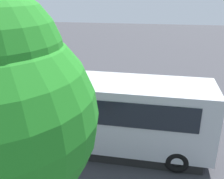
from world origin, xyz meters
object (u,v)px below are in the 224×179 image
spectator_left (125,104)px  traffic_cone (133,95)px  tour_bus (102,115)px  parked_motorcycle_silver (120,119)px  spectator_far_left (149,108)px  stunt_motorcycle (108,82)px  spectator_centre (103,102)px  spectator_right (80,104)px  spectator_far_right (58,102)px

spectator_left → traffic_cone: 3.12m
tour_bus → spectator_left: bearing=-105.1°
tour_bus → parked_motorcycle_silver: tour_bus is taller
spectator_far_left → stunt_motorcycle: 5.65m
spectator_centre → spectator_right: (1.21, 0.35, -0.01)m
tour_bus → spectator_centre: 2.86m
spectator_far_right → traffic_cone: spectator_far_right is taller
tour_bus → parked_motorcycle_silver: 2.29m
spectator_right → spectator_far_right: 1.28m
spectator_centre → spectator_right: bearing=16.3°
spectator_left → parked_motorcycle_silver: bearing=78.4°
tour_bus → traffic_cone: 5.90m
spectator_right → parked_motorcycle_silver: 2.38m
spectator_centre → traffic_cone: spectator_centre is taller
spectator_left → spectator_centre: size_ratio=1.04×
spectator_left → stunt_motorcycle: spectator_left is taller
spectator_far_right → traffic_cone: size_ratio=2.68×
traffic_cone → tour_bus: bearing=81.1°
spectator_centre → spectator_left: bearing=175.8°
spectator_right → parked_motorcycle_silver: bearing=167.7°
spectator_far_left → parked_motorcycle_silver: size_ratio=0.86×
spectator_centre → stunt_motorcycle: 4.42m
tour_bus → spectator_far_left: size_ratio=5.34×
spectator_left → spectator_far_right: size_ratio=1.04×
spectator_far_left → spectator_right: size_ratio=1.05×
spectator_far_left → tour_bus: bearing=49.6°
spectator_left → stunt_motorcycle: 4.81m
stunt_motorcycle → parked_motorcycle_silver: bearing=106.8°
tour_bus → traffic_cone: (-0.89, -5.67, -1.34)m
spectator_right → spectator_far_right: (1.28, -0.02, 0.01)m
spectator_left → traffic_cone: spectator_left is taller
tour_bus → stunt_motorcycle: 7.26m
spectator_left → spectator_far_right: bearing=3.8°
spectator_centre → spectator_right: 1.26m
parked_motorcycle_silver → spectator_far_right: bearing=-8.2°
spectator_far_left → spectator_left: bearing=-12.9°
tour_bus → spectator_right: bearing=-54.3°
spectator_far_left → spectator_left: 1.32m
spectator_left → spectator_centre: 1.23m
spectator_centre → traffic_cone: size_ratio=2.68×
spectator_right → tour_bus: bearing=125.7°
spectator_far_left → spectator_right: bearing=-0.5°
spectator_far_left → spectator_far_right: size_ratio=1.04×
stunt_motorcycle → traffic_cone: size_ratio=3.23×
parked_motorcycle_silver → tour_bus: bearing=73.4°
parked_motorcycle_silver → stunt_motorcycle: size_ratio=1.01×
spectator_centre → parked_motorcycle_silver: size_ratio=0.82×
spectator_far_right → spectator_far_left: bearing=179.4°
spectator_far_right → spectator_right: bearing=179.1°
spectator_far_left → traffic_cone: size_ratio=2.79×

